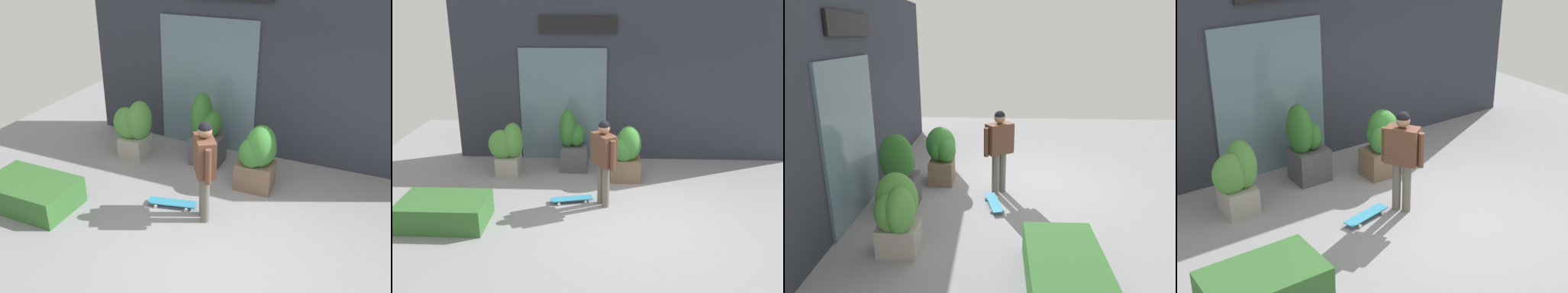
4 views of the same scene
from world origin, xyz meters
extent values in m
plane|color=gray|center=(0.00, 0.00, 0.00)|extent=(12.00, 12.00, 0.00)
cube|color=#2D333D|center=(0.00, 2.93, 1.88)|extent=(7.84, 0.25, 3.76)
cube|color=slate|center=(-1.44, 2.79, 1.29)|extent=(1.96, 0.06, 2.58)
cylinder|color=#666056|center=(-0.46, 0.34, 0.40)|extent=(0.13, 0.13, 0.80)
cylinder|color=#666056|center=(-0.55, 0.47, 0.40)|extent=(0.13, 0.13, 0.80)
cube|color=brown|center=(-0.50, 0.41, 1.08)|extent=(0.48, 0.54, 0.56)
cylinder|color=brown|center=(-0.35, 0.17, 1.05)|extent=(0.09, 0.09, 0.54)
cylinder|color=brown|center=(-0.66, 0.64, 1.05)|extent=(0.09, 0.09, 0.54)
sphere|color=#997051|center=(-0.50, 0.41, 1.47)|extent=(0.21, 0.21, 0.21)
sphere|color=black|center=(-0.50, 0.41, 1.50)|extent=(0.20, 0.20, 0.20)
cube|color=teal|center=(-1.09, 0.49, 0.07)|extent=(0.80, 0.36, 0.02)
cylinder|color=silver|center=(-1.31, 0.33, 0.03)|extent=(0.06, 0.04, 0.05)
cylinder|color=silver|center=(-1.36, 0.54, 0.03)|extent=(0.06, 0.04, 0.05)
cylinder|color=silver|center=(-0.83, 0.44, 0.03)|extent=(0.06, 0.04, 0.05)
cylinder|color=silver|center=(-0.87, 0.64, 0.03)|extent=(0.06, 0.04, 0.05)
cube|color=gray|center=(-2.55, 1.79, 0.21)|extent=(0.48, 0.55, 0.41)
ellipsoid|color=#4C8C3D|center=(-2.65, 1.72, 0.69)|extent=(0.55, 0.38, 0.64)
ellipsoid|color=#4C8C3D|center=(-2.44, 1.82, 0.74)|extent=(0.44, 0.59, 0.77)
ellipsoid|color=#4C8C3D|center=(-2.64, 1.85, 0.65)|extent=(0.44, 0.43, 0.55)
cube|color=#47474C|center=(-1.14, 2.10, 0.28)|extent=(0.57, 0.53, 0.57)
ellipsoid|color=#2D6628|center=(-1.28, 2.13, 0.93)|extent=(0.37, 0.59, 0.86)
ellipsoid|color=#2D6628|center=(-1.09, 2.15, 0.78)|extent=(0.37, 0.56, 0.50)
cube|color=brown|center=(-0.05, 1.57, 0.24)|extent=(0.61, 0.47, 0.48)
ellipsoid|color=#387A33|center=(-0.10, 1.46, 0.70)|extent=(0.44, 0.38, 0.52)
ellipsoid|color=#387A33|center=(0.01, 1.59, 0.79)|extent=(0.50, 0.60, 0.73)
ellipsoid|color=#387A33|center=(0.00, 1.65, 0.72)|extent=(0.52, 0.38, 0.57)
cube|color=#33662D|center=(-3.16, -0.38, 0.22)|extent=(1.43, 0.90, 0.44)
camera|label=1|loc=(1.56, -4.58, 3.91)|focal=39.17mm
camera|label=2|loc=(-0.51, -6.48, 3.54)|focal=38.24mm
camera|label=3|loc=(-6.85, 0.45, 2.89)|focal=32.83mm
camera|label=4|loc=(-5.38, -5.82, 4.59)|focal=54.55mm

